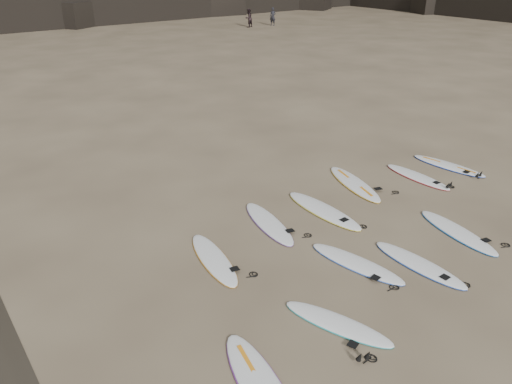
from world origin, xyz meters
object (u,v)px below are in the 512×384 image
Objects in this scene: surfboard_9 at (417,177)px; person_b at (249,18)px; surfboard_3 at (419,264)px; surfboard_10 at (448,166)px; surfboard_7 at (323,210)px; person_a at (273,17)px; surfboard_1 at (337,323)px; surfboard_6 at (269,223)px; surfboard_4 at (458,232)px; surfboard_8 at (354,183)px; surfboard_2 at (357,263)px; surfboard_5 at (214,259)px.

surfboard_9 is 1.45× the size of person_b.
person_b reaches higher than surfboard_3.
surfboard_7 is at bearing 172.94° from surfboard_10.
person_a is 1.00× the size of person_b.
surfboard_7 is 1.14× the size of surfboard_9.
person_a reaches higher than surfboard_9.
person_b reaches higher than surfboard_9.
person_b is at bearing 37.22° from surfboard_1.
surfboard_6 is at bearing 112.77° from surfboard_3.
surfboard_3 is 0.96× the size of surfboard_4.
surfboard_8 reaches higher than surfboard_10.
surfboard_3 is 1.00× the size of surfboard_9.
surfboard_6 is at bearing 39.83° from person_b.
surfboard_2 is at bearing -68.24° from surfboard_6.
surfboard_1 is 4.13m from surfboard_6.
surfboard_1 is at bearing -157.15° from surfboard_2.
surfboard_7 is 1.00× the size of surfboard_8.
surfboard_6 reaches higher than surfboard_5.
surfboard_8 is at bearing 160.78° from surfboard_10.
surfboard_6 is (2.08, 0.59, 0.00)m from surfboard_5.
surfboard_10 is at bearing -1.00° from surfboard_7.
surfboard_3 is 1.43× the size of person_a.
person_a is at bearing 155.52° from person_b.
person_a is at bearing 72.47° from surfboard_8.
surfboard_1 is 5.00m from surfboard_4.
person_b is (23.47, 35.51, 0.80)m from surfboard_1.
person_b reaches higher than surfboard_5.
surfboard_8 reaches higher than surfboard_2.
person_b is at bearing -126.22° from person_a.
surfboard_7 is (-1.94, 2.90, 0.00)m from surfboard_4.
surfboard_3 is 0.87× the size of surfboard_7.
surfboard_5 is at bearing -153.45° from surfboard_8.
surfboard_1 is 0.93× the size of surfboard_5.
person_b is at bearing 58.54° from surfboard_3.
person_a is at bearing 63.56° from surfboard_6.
surfboard_8 is at bearing 18.06° from surfboard_6.
surfboard_2 is at bearing -119.11° from surfboard_8.
surfboard_7 reaches higher than surfboard_9.
surfboard_5 is at bearing 82.97° from surfboard_1.
surfboard_4 is 1.49× the size of person_a.
person_b is at bearing 73.59° from surfboard_4.
surfboard_7 reaches higher than surfboard_4.
surfboard_3 is at bearing -48.86° from surfboard_2.
surfboard_7 is at bearing 30.49° from surfboard_1.
surfboard_9 is at bearing 172.74° from surfboard_10.
surfboard_10 is at bearing 8.16° from surfboard_6.
surfboard_5 is (-0.72, 3.31, 0.00)m from surfboard_1.
surfboard_2 is at bearing 14.30° from surfboard_1.
surfboard_10 reaches higher than surfboard_2.
surfboard_2 is at bearing -116.36° from surfboard_7.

